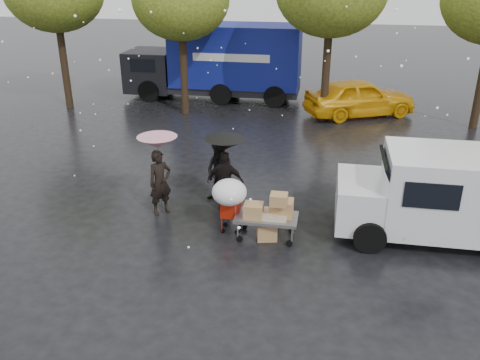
% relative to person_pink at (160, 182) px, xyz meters
% --- Properties ---
extents(ground, '(90.00, 90.00, 0.00)m').
position_rel_person_pink_xyz_m(ground, '(1.52, -0.65, -0.88)').
color(ground, black).
rests_on(ground, ground).
extents(person_pink, '(0.75, 0.75, 1.76)m').
position_rel_person_pink_xyz_m(person_pink, '(0.00, 0.00, 0.00)').
color(person_pink, black).
rests_on(person_pink, ground).
extents(person_middle, '(1.05, 0.95, 1.76)m').
position_rel_person_pink_xyz_m(person_middle, '(1.42, 0.89, -0.00)').
color(person_middle, black).
rests_on(person_middle, ground).
extents(person_black, '(0.99, 0.42, 1.68)m').
position_rel_person_pink_xyz_m(person_black, '(1.66, 0.44, -0.04)').
color(person_black, black).
rests_on(person_black, ground).
extents(umbrella_pink, '(1.03, 1.03, 2.15)m').
position_rel_person_pink_xyz_m(umbrella_pink, '(0.00, 0.00, 1.12)').
color(umbrella_pink, '#4C4C4C').
rests_on(umbrella_pink, ground).
extents(umbrella_black, '(1.05, 1.05, 2.05)m').
position_rel_person_pink_xyz_m(umbrella_black, '(1.66, 0.44, 1.01)').
color(umbrella_black, '#4C4C4C').
rests_on(umbrella_black, ground).
extents(vendor_cart, '(1.52, 0.80, 1.27)m').
position_rel_person_pink_xyz_m(vendor_cart, '(3.01, -0.85, -0.15)').
color(vendor_cart, slate).
rests_on(vendor_cart, ground).
extents(shopping_cart, '(0.84, 0.84, 1.46)m').
position_rel_person_pink_xyz_m(shopping_cart, '(2.02, -0.81, 0.18)').
color(shopping_cart, '#B11C0A').
rests_on(shopping_cart, ground).
extents(white_van, '(4.91, 2.18, 2.20)m').
position_rel_person_pink_xyz_m(white_van, '(7.18, -0.09, 0.28)').
color(white_van, white).
rests_on(white_van, ground).
extents(blue_truck, '(8.30, 2.60, 3.50)m').
position_rel_person_pink_xyz_m(blue_truck, '(-1.06, 12.12, 0.88)').
color(blue_truck, navy).
rests_on(blue_truck, ground).
extents(box_ground_near, '(0.55, 0.47, 0.43)m').
position_rel_person_pink_xyz_m(box_ground_near, '(2.96, -0.90, -0.67)').
color(box_ground_near, '#9B7743').
rests_on(box_ground_near, ground).
extents(box_ground_far, '(0.53, 0.44, 0.37)m').
position_rel_person_pink_xyz_m(box_ground_far, '(3.14, 0.18, -0.69)').
color(box_ground_far, '#9B7743').
rests_on(box_ground_far, ground).
extents(yellow_taxi, '(5.08, 3.70, 1.61)m').
position_rel_person_pink_xyz_m(yellow_taxi, '(5.51, 10.30, -0.08)').
color(yellow_taxi, '#E49E0C').
rests_on(yellow_taxi, ground).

